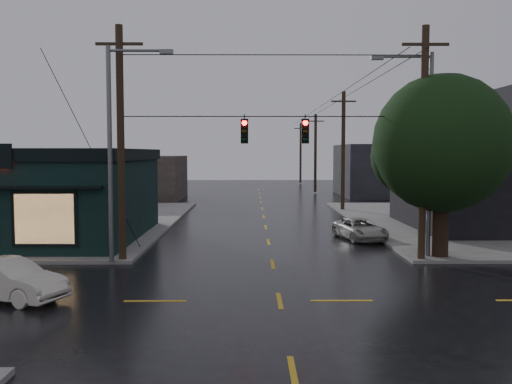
{
  "coord_description": "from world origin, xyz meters",
  "views": [
    {
      "loc": [
        -0.9,
        -18.01,
        4.77
      ],
      "look_at": [
        -0.71,
        5.56,
        3.12
      ],
      "focal_mm": 40.0,
      "sensor_mm": 36.0,
      "label": 1
    }
  ],
  "objects_px": {
    "corner_tree": "(442,144)",
    "utility_pole_ne": "(421,262)",
    "suv_silver": "(360,229)",
    "sedan_cream": "(7,280)",
    "utility_pole_nw": "(123,262)"
  },
  "relations": [
    {
      "from": "corner_tree",
      "to": "utility_pole_ne",
      "type": "height_order",
      "value": "corner_tree"
    },
    {
      "from": "corner_tree",
      "to": "utility_pole_ne",
      "type": "xyz_separation_m",
      "value": [
        -1.0,
        -0.56,
        -5.14
      ]
    },
    {
      "from": "utility_pole_ne",
      "to": "suv_silver",
      "type": "xyz_separation_m",
      "value": [
        -1.46,
        6.36,
        0.58
      ]
    },
    {
      "from": "suv_silver",
      "to": "sedan_cream",
      "type": "bearing_deg",
      "value": -149.99
    },
    {
      "from": "corner_tree",
      "to": "suv_silver",
      "type": "relative_size",
      "value": 1.94
    },
    {
      "from": "utility_pole_nw",
      "to": "sedan_cream",
      "type": "distance_m",
      "value": 6.79
    },
    {
      "from": "corner_tree",
      "to": "sedan_cream",
      "type": "distance_m",
      "value": 18.25
    },
    {
      "from": "utility_pole_nw",
      "to": "suv_silver",
      "type": "bearing_deg",
      "value": 28.85
    },
    {
      "from": "utility_pole_ne",
      "to": "sedan_cream",
      "type": "relative_size",
      "value": 2.5
    },
    {
      "from": "corner_tree",
      "to": "utility_pole_ne",
      "type": "bearing_deg",
      "value": -151.02
    },
    {
      "from": "corner_tree",
      "to": "utility_pole_nw",
      "type": "bearing_deg",
      "value": -177.73
    },
    {
      "from": "sedan_cream",
      "to": "suv_silver",
      "type": "relative_size",
      "value": 0.97
    },
    {
      "from": "sedan_cream",
      "to": "utility_pole_ne",
      "type": "bearing_deg",
      "value": -44.51
    },
    {
      "from": "utility_pole_nw",
      "to": "sedan_cream",
      "type": "bearing_deg",
      "value": -109.68
    },
    {
      "from": "corner_tree",
      "to": "utility_pole_ne",
      "type": "relative_size",
      "value": 0.8
    }
  ]
}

